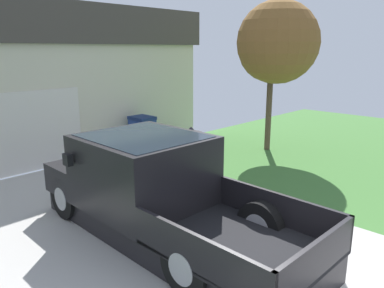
{
  "coord_description": "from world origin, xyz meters",
  "views": [
    {
      "loc": [
        -3.96,
        -0.42,
        3.12
      ],
      "look_at": [
        1.07,
        4.37,
        1.37
      ],
      "focal_mm": 35.25,
      "sensor_mm": 36.0,
      "label": 1
    }
  ],
  "objects": [
    {
      "name": "pickup_truck",
      "position": [
        0.0,
        4.32,
        0.75
      ],
      "size": [
        2.08,
        5.31,
        1.68
      ],
      "rotation": [
        0.0,
        0.0,
        -0.03
      ],
      "color": "black",
      "rests_on": "ground"
    },
    {
      "name": "handbag",
      "position": [
        1.19,
        4.35,
        0.12
      ],
      "size": [
        0.39,
        0.2,
        0.42
      ],
      "color": "#232328",
      "rests_on": "ground"
    },
    {
      "name": "neighbor_tree",
      "position": [
        6.05,
        5.65,
        3.2
      ],
      "size": [
        2.4,
        2.49,
        4.51
      ],
      "color": "brown",
      "rests_on": "ground"
    },
    {
      "name": "wheeled_trash_bin",
      "position": [
        3.25,
        8.56,
        0.6
      ],
      "size": [
        0.6,
        0.72,
        1.11
      ],
      "color": "navy",
      "rests_on": "ground"
    },
    {
      "name": "person_with_hat",
      "position": [
        1.34,
        4.66,
        0.94
      ],
      "size": [
        0.5,
        0.44,
        1.62
      ],
      "rotation": [
        0.0,
        0.0,
        -3.44
      ],
      "color": "brown",
      "rests_on": "ground"
    },
    {
      "name": "house_with_garage",
      "position": [
        1.08,
        11.97,
        2.22
      ],
      "size": [
        10.6,
        5.83,
        4.38
      ],
      "color": "beige",
      "rests_on": "ground"
    }
  ]
}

